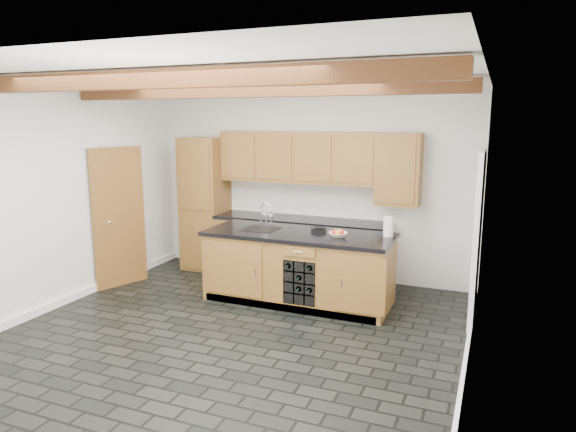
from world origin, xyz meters
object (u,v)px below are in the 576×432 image
fruit_bowl (338,235)px  paper_towel (388,227)px  island (299,267)px  kitchen_scale (319,229)px

fruit_bowl → paper_towel: paper_towel is taller
island → kitchen_scale: bearing=37.8°
paper_towel → fruit_bowl: bearing=-155.4°
island → paper_towel: (1.11, 0.23, 0.59)m
paper_towel → island: bearing=-168.1°
island → kitchen_scale: (0.21, 0.17, 0.49)m
fruit_bowl → kitchen_scale: bearing=149.0°
fruit_bowl → island: bearing=176.9°
island → fruit_bowl: fruit_bowl is taller
kitchen_scale → paper_towel: size_ratio=0.91×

